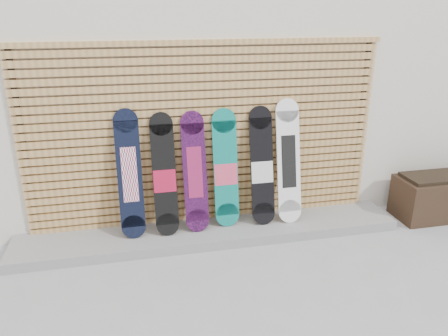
# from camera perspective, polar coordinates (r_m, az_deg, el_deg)

# --- Properties ---
(ground) EXTENTS (80.00, 80.00, 0.00)m
(ground) POSITION_cam_1_polar(r_m,az_deg,el_deg) (4.85, 1.58, -12.55)
(ground) COLOR gray
(ground) RESTS_ON ground
(building) EXTENTS (12.00, 5.00, 3.60)m
(building) POSITION_cam_1_polar(r_m,az_deg,el_deg) (7.64, -1.00, 14.09)
(building) COLOR beige
(building) RESTS_ON ground
(concrete_step) EXTENTS (4.60, 0.70, 0.12)m
(concrete_step) POSITION_cam_1_polar(r_m,az_deg,el_deg) (5.36, -1.74, -8.34)
(concrete_step) COLOR gray
(concrete_step) RESTS_ON ground
(slat_wall) EXTENTS (4.26, 0.08, 2.29)m
(slat_wall) POSITION_cam_1_polar(r_m,az_deg,el_deg) (5.19, -2.47, 4.39)
(slat_wall) COLOR #B4854B
(slat_wall) RESTS_ON ground
(planter_box) EXTENTS (1.32, 0.55, 0.59)m
(planter_box) POSITION_cam_1_polar(r_m,az_deg,el_deg) (6.48, 26.93, -3.20)
(planter_box) COLOR black
(planter_box) RESTS_ON ground
(snowboard_0) EXTENTS (0.28, 0.35, 1.46)m
(snowboard_0) POSITION_cam_1_polar(r_m,az_deg,el_deg) (5.05, -12.22, -0.84)
(snowboard_0) COLOR black
(snowboard_0) RESTS_ON concrete_step
(snowboard_1) EXTENTS (0.27, 0.37, 1.40)m
(snowboard_1) POSITION_cam_1_polar(r_m,az_deg,el_deg) (5.06, -7.80, -1.00)
(snowboard_1) COLOR black
(snowboard_1) RESTS_ON concrete_step
(snowboard_2) EXTENTS (0.28, 0.35, 1.40)m
(snowboard_2) POSITION_cam_1_polar(r_m,az_deg,el_deg) (5.10, -3.83, -0.56)
(snowboard_2) COLOR black
(snowboard_2) RESTS_ON concrete_step
(snowboard_3) EXTENTS (0.29, 0.29, 1.41)m
(snowboard_3) POSITION_cam_1_polar(r_m,az_deg,el_deg) (5.19, 0.21, -0.17)
(snowboard_3) COLOR #0C776D
(snowboard_3) RESTS_ON concrete_step
(snowboard_4) EXTENTS (0.28, 0.34, 1.42)m
(snowboard_4) POSITION_cam_1_polar(r_m,az_deg,el_deg) (5.28, 4.97, 0.12)
(snowboard_4) COLOR black
(snowboard_4) RESTS_ON concrete_step
(snowboard_5) EXTENTS (0.29, 0.36, 1.49)m
(snowboard_5) POSITION_cam_1_polar(r_m,az_deg,el_deg) (5.36, 8.42, 0.84)
(snowboard_5) COLOR white
(snowboard_5) RESTS_ON concrete_step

